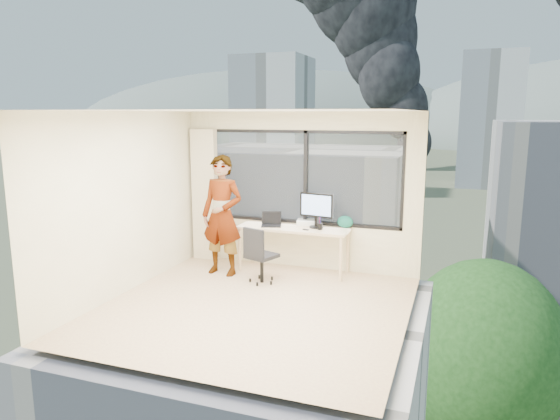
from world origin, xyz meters
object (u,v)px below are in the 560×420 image
at_px(laptop, 271,220).
at_px(desk, 294,249).
at_px(monitor, 317,210).
at_px(handbag, 345,222).
at_px(chair, 262,254).
at_px(game_console, 307,222).
at_px(person, 222,215).

bearing_deg(laptop, desk, -7.85).
xyz_separation_m(monitor, handbag, (0.44, 0.14, -0.19)).
relative_size(chair, game_console, 2.78).
bearing_deg(monitor, laptop, -158.77).
xyz_separation_m(laptop, handbag, (1.17, 0.29, -0.00)).
height_order(person, laptop, person).
xyz_separation_m(chair, handbag, (1.09, 0.91, 0.40)).
xyz_separation_m(monitor, game_console, (-0.21, 0.17, -0.25)).
bearing_deg(monitor, handbag, 27.00).
relative_size(person, handbag, 7.52).
bearing_deg(chair, monitor, 69.50).
bearing_deg(monitor, game_console, 150.02).
bearing_deg(chair, person, -175.82).
bearing_deg(game_console, handbag, -16.11).
xyz_separation_m(desk, laptop, (-0.37, -0.06, 0.48)).
distance_m(chair, handbag, 1.47).
relative_size(game_console, handbag, 1.26).
distance_m(desk, monitor, 0.76).
xyz_separation_m(desk, chair, (-0.29, -0.69, 0.07)).
distance_m(desk, person, 1.29).
bearing_deg(person, handbag, 25.57).
bearing_deg(laptop, person, -165.97).
distance_m(game_console, handbag, 0.66).
xyz_separation_m(monitor, laptop, (-0.72, -0.15, -0.18)).
height_order(chair, monitor, monitor).
height_order(monitor, game_console, monitor).
bearing_deg(desk, monitor, 13.33).
bearing_deg(handbag, chair, -130.53).
distance_m(chair, person, 0.94).
height_order(chair, person, person).
xyz_separation_m(game_console, laptop, (-0.51, -0.32, 0.06)).
bearing_deg(handbag, desk, -154.99).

